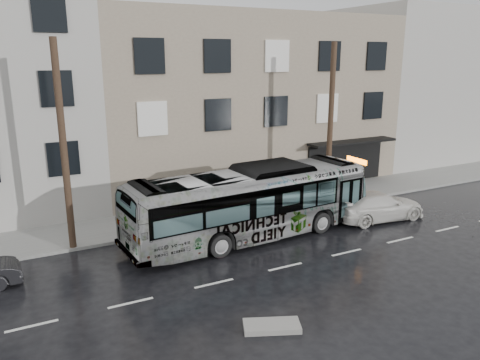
# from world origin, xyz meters

# --- Properties ---
(ground) EXTENTS (120.00, 120.00, 0.00)m
(ground) POSITION_xyz_m (0.00, 0.00, 0.00)
(ground) COLOR black
(ground) RESTS_ON ground
(sidewalk) EXTENTS (90.00, 3.60, 0.15)m
(sidewalk) POSITION_xyz_m (0.00, 4.90, 0.07)
(sidewalk) COLOR gray
(sidewalk) RESTS_ON ground
(building_taupe) EXTENTS (20.00, 12.00, 11.00)m
(building_taupe) POSITION_xyz_m (5.00, 12.70, 5.50)
(building_taupe) COLOR gray
(building_taupe) RESTS_ON ground
(building_filler) EXTENTS (18.00, 12.00, 12.00)m
(building_filler) POSITION_xyz_m (24.00, 12.70, 6.00)
(building_filler) COLOR #A4A09B
(building_filler) RESTS_ON ground
(utility_pole_front) EXTENTS (0.30, 0.30, 9.00)m
(utility_pole_front) POSITION_xyz_m (6.50, 3.30, 4.65)
(utility_pole_front) COLOR #402E20
(utility_pole_front) RESTS_ON sidewalk
(utility_pole_rear) EXTENTS (0.30, 0.30, 9.00)m
(utility_pole_rear) POSITION_xyz_m (-7.50, 3.30, 4.65)
(utility_pole_rear) COLOR #402E20
(utility_pole_rear) RESTS_ON sidewalk
(sign_post) EXTENTS (0.06, 0.06, 2.40)m
(sign_post) POSITION_xyz_m (7.60, 3.30, 1.35)
(sign_post) COLOR slate
(sign_post) RESTS_ON sidewalk
(bus) EXTENTS (12.44, 3.72, 3.42)m
(bus) POSITION_xyz_m (0.29, 1.02, 1.71)
(bus) COLOR #B2B2B2
(bus) RESTS_ON ground
(white_sedan) EXTENTS (5.32, 2.53, 1.50)m
(white_sedan) POSITION_xyz_m (7.48, 0.23, 0.75)
(white_sedan) COLOR silver
(white_sedan) RESTS_ON ground
(slush_pile) EXTENTS (1.97, 1.44, 0.18)m
(slush_pile) POSITION_xyz_m (-2.81, -6.13, 0.09)
(slush_pile) COLOR #999691
(slush_pile) RESTS_ON ground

